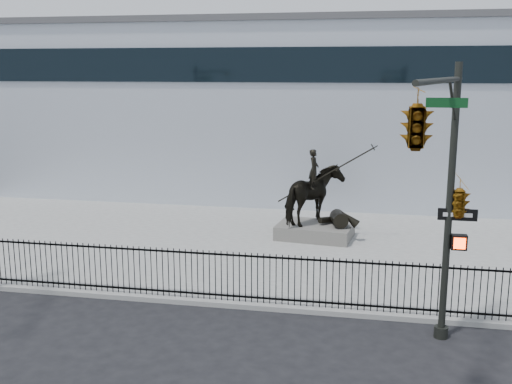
# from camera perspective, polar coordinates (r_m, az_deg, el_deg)

# --- Properties ---
(ground) EXTENTS (120.00, 120.00, 0.00)m
(ground) POSITION_cam_1_polar(r_m,az_deg,el_deg) (17.13, -7.25, -11.95)
(ground) COLOR black
(ground) RESTS_ON ground
(plaza) EXTENTS (30.00, 12.00, 0.15)m
(plaza) POSITION_cam_1_polar(r_m,az_deg,el_deg) (23.45, -1.94, -5.08)
(plaza) COLOR gray
(plaza) RESTS_ON ground
(building) EXTENTS (44.00, 14.00, 9.00)m
(building) POSITION_cam_1_polar(r_m,az_deg,el_deg) (35.32, 2.74, 7.89)
(building) COLOR silver
(building) RESTS_ON ground
(picket_fence) EXTENTS (22.10, 0.10, 1.50)m
(picket_fence) POSITION_cam_1_polar(r_m,az_deg,el_deg) (17.91, -6.08, -7.74)
(picket_fence) COLOR black
(picket_fence) RESTS_ON plaza
(statue_plinth) EXTENTS (3.16, 2.36, 0.55)m
(statue_plinth) POSITION_cam_1_polar(r_m,az_deg,el_deg) (24.26, 5.63, -3.70)
(statue_plinth) COLOR #5B5753
(statue_plinth) RESTS_ON plaza
(equestrian_statue) EXTENTS (3.73, 2.55, 3.18)m
(equestrian_statue) POSITION_cam_1_polar(r_m,az_deg,el_deg) (23.91, 5.83, -0.41)
(equestrian_statue) COLOR black
(equestrian_statue) RESTS_ON statue_plinth
(traffic_signal_right) EXTENTS (2.17, 6.86, 7.00)m
(traffic_signal_right) POSITION_cam_1_polar(r_m,az_deg,el_deg) (13.11, 17.11, 2.43)
(traffic_signal_right) COLOR black
(traffic_signal_right) RESTS_ON ground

